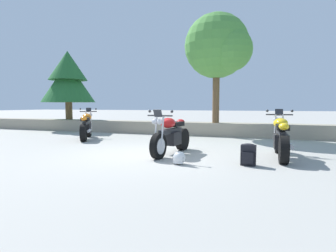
% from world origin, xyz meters
% --- Properties ---
extents(ground_plane, '(120.00, 120.00, 0.00)m').
position_xyz_m(ground_plane, '(0.00, 0.00, 0.00)').
color(ground_plane, '#A3A099').
extents(stone_wall, '(36.00, 0.80, 0.55)m').
position_xyz_m(stone_wall, '(0.00, 4.80, 0.28)').
color(stone_wall, gray).
rests_on(stone_wall, ground).
extents(motorcycle_orange_near_left, '(1.16, 1.90, 1.18)m').
position_xyz_m(motorcycle_orange_near_left, '(-3.52, 2.12, 0.49)').
color(motorcycle_orange_near_left, black).
rests_on(motorcycle_orange_near_left, ground).
extents(motorcycle_red_centre, '(0.67, 2.06, 1.18)m').
position_xyz_m(motorcycle_red_centre, '(0.48, 0.13, 0.49)').
color(motorcycle_red_centre, black).
rests_on(motorcycle_red_centre, ground).
extents(motorcycle_yellow_far_right, '(0.67, 2.06, 1.18)m').
position_xyz_m(motorcycle_yellow_far_right, '(3.15, 0.56, 0.49)').
color(motorcycle_yellow_far_right, black).
rests_on(motorcycle_yellow_far_right, ground).
extents(rider_backpack, '(0.32, 0.28, 0.47)m').
position_xyz_m(rider_backpack, '(2.44, -0.58, 0.24)').
color(rider_backpack, black).
rests_on(rider_backpack, ground).
extents(rider_helmet, '(0.28, 0.28, 0.28)m').
position_xyz_m(rider_helmet, '(1.01, -0.94, 0.14)').
color(rider_helmet, silver).
rests_on(rider_helmet, ground).
extents(pine_tree_far_left, '(2.67, 2.67, 3.51)m').
position_xyz_m(pine_tree_far_left, '(-6.69, 5.06, 2.69)').
color(pine_tree_far_left, brown).
rests_on(pine_tree_far_left, stone_wall).
extents(leafy_tree_mid_left, '(2.73, 2.60, 4.43)m').
position_xyz_m(leafy_tree_mid_left, '(1.09, 4.59, 3.61)').
color(leafy_tree_mid_left, brown).
rests_on(leafy_tree_mid_left, stone_wall).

